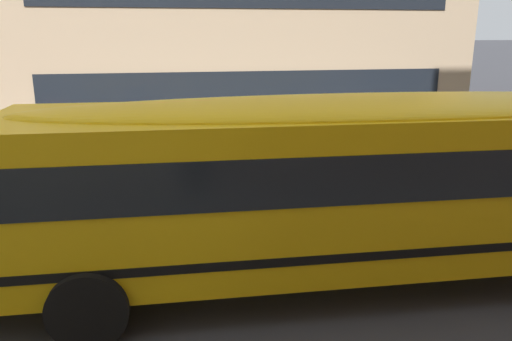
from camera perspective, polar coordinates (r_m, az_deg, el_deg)
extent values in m
plane|color=#38383D|center=(9.37, -9.95, -8.77)|extent=(400.00, 400.00, 0.00)
cube|color=gray|center=(16.56, -10.51, 1.95)|extent=(120.00, 3.00, 0.01)
cube|color=silver|center=(9.37, -9.95, -8.75)|extent=(110.00, 0.16, 0.01)
cube|color=yellow|center=(7.96, 13.79, -1.02)|extent=(11.18, 2.91, 2.22)
cube|color=black|center=(7.86, 13.98, 1.78)|extent=(10.51, 2.93, 0.65)
cube|color=black|center=(8.16, 13.50, -5.43)|extent=(11.20, 2.94, 0.12)
ellipsoid|color=yellow|center=(7.72, 14.32, 6.90)|extent=(10.73, 2.69, 0.36)
cylinder|color=red|center=(8.80, -12.02, -0.08)|extent=(0.46, 0.46, 0.03)
cylinder|color=black|center=(6.76, -18.52, -14.71)|extent=(1.02, 0.32, 1.01)
cylinder|color=black|center=(9.01, -15.98, -6.69)|extent=(1.02, 0.32, 1.01)
cube|color=black|center=(17.98, -0.60, 9.46)|extent=(14.43, 0.04, 1.10)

